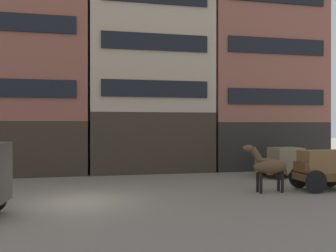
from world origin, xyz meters
name	(u,v)px	position (x,y,z in m)	size (l,w,h in m)	color
ground_plane	(78,202)	(0.00, 0.00, 0.00)	(120.00, 120.00, 0.00)	slate
building_center_left	(25,56)	(-4.13, 10.25, 8.01)	(9.10, 6.47, 15.94)	#33281E
building_center_right	(149,55)	(4.50, 10.25, 8.45)	(8.86, 6.47, 16.82)	#33281E
building_far_right	(258,50)	(13.15, 10.25, 9.16)	(9.16, 6.47, 18.24)	black
cargo_wagon	(323,167)	(11.78, 0.32, 1.15)	(2.91, 1.51, 1.98)	brown
draft_horse	(268,166)	(8.83, 0.32, 1.27)	(2.34, 0.61, 2.30)	#513823
sedan_dark	(288,162)	(12.42, 4.61, 0.91)	(3.78, 2.03, 1.83)	#7A6B4C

